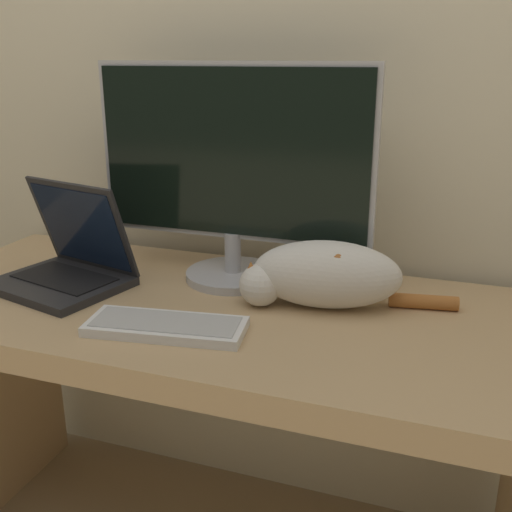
# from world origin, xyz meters

# --- Properties ---
(wall_back) EXTENTS (6.40, 0.06, 2.60)m
(wall_back) POSITION_xyz_m (0.00, 0.71, 1.30)
(wall_back) COLOR beige
(wall_back) RESTS_ON ground_plane
(desk) EXTENTS (1.48, 0.65, 0.75)m
(desk) POSITION_xyz_m (0.00, 0.32, 0.59)
(desk) COLOR tan
(desk) RESTS_ON ground_plane
(monitor) EXTENTS (0.68, 0.23, 0.52)m
(monitor) POSITION_xyz_m (-0.01, 0.49, 1.02)
(monitor) COLOR #B2B2B7
(monitor) RESTS_ON desk
(laptop) EXTENTS (0.34, 0.30, 0.25)m
(laptop) POSITION_xyz_m (-0.37, 0.32, 0.80)
(laptop) COLOR #232326
(laptop) RESTS_ON desk
(external_keyboard) EXTENTS (0.33, 0.17, 0.02)m
(external_keyboard) POSITION_xyz_m (-0.03, 0.16, 0.76)
(external_keyboard) COLOR white
(external_keyboard) RESTS_ON desk
(cat) EXTENTS (0.47, 0.19, 0.15)m
(cat) POSITION_xyz_m (0.24, 0.39, 0.82)
(cat) COLOR silver
(cat) RESTS_ON desk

